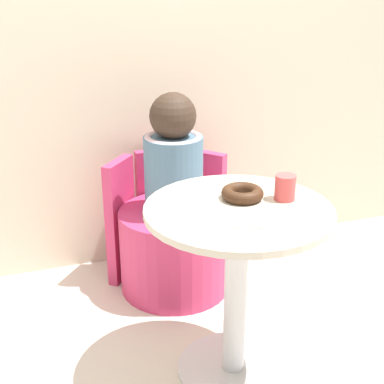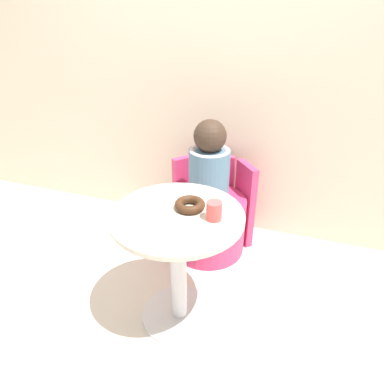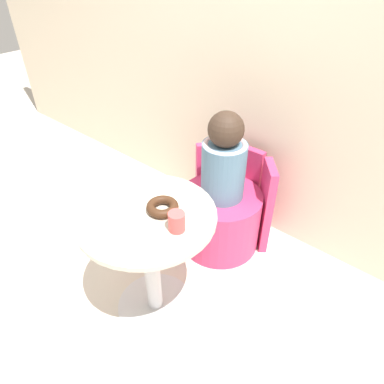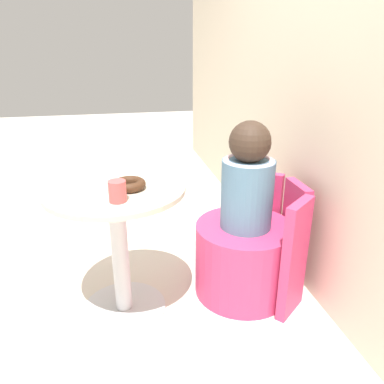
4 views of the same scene
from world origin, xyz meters
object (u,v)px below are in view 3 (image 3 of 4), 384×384
object	(u,v)px
child_figure	(224,160)
donut	(162,207)
round_table	(150,247)
tub_chair	(220,219)
cup	(177,222)

from	to	relation	value
child_figure	donut	xyz separation A→B (m)	(0.07, -0.60, 0.05)
round_table	tub_chair	distance (m)	0.72
round_table	cup	distance (m)	0.32
donut	round_table	bearing A→B (deg)	-122.93
round_table	donut	xyz separation A→B (m)	(0.04, 0.07, 0.24)
round_table	tub_chair	world-z (taller)	round_table
round_table	tub_chair	xyz separation A→B (m)	(-0.03, 0.66, -0.27)
child_figure	tub_chair	bearing A→B (deg)	0.00
round_table	tub_chair	size ratio (longest dim) A/B	1.32
tub_chair	cup	distance (m)	0.87
tub_chair	cup	xyz separation A→B (m)	(0.21, -0.65, 0.54)
tub_chair	child_figure	size ratio (longest dim) A/B	0.94
child_figure	donut	bearing A→B (deg)	-82.89
child_figure	cup	world-z (taller)	child_figure
round_table	cup	xyz separation A→B (m)	(0.18, 0.01, 0.26)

